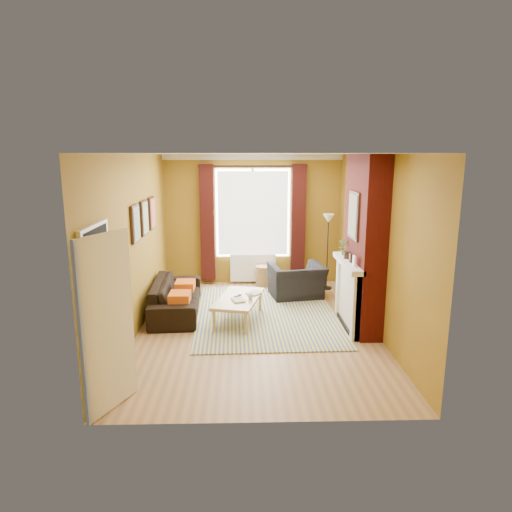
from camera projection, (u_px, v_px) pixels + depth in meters
name	position (u px, v px, depth m)	size (l,w,h in m)	color
ground	(256.00, 327.00, 7.54)	(5.50, 5.50, 0.00)	#997045
room_walls	(295.00, 242.00, 7.52)	(3.82, 5.54, 2.83)	olive
striped_rug	(266.00, 313.00, 8.17)	(2.52, 3.43, 0.02)	#375597
sofa	(176.00, 296.00, 8.19)	(2.03, 0.79, 0.59)	black
armchair	(296.00, 281.00, 9.05)	(1.03, 0.90, 0.67)	black
coffee_table	(239.00, 300.00, 7.71)	(0.93, 1.40, 0.43)	tan
wicker_stool	(264.00, 276.00, 9.83)	(0.48, 0.48, 0.45)	olive
floor_lamp	(328.00, 230.00, 9.44)	(0.30, 0.30, 1.59)	black
book_a	(233.00, 301.00, 7.49)	(0.20, 0.26, 0.02)	#999999
book_b	(250.00, 292.00, 7.98)	(0.21, 0.28, 0.02)	#999999
mug	(250.00, 297.00, 7.58)	(0.10, 0.10, 0.09)	#999999
tv_remote	(238.00, 296.00, 7.76)	(0.13, 0.16, 0.02)	#242427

